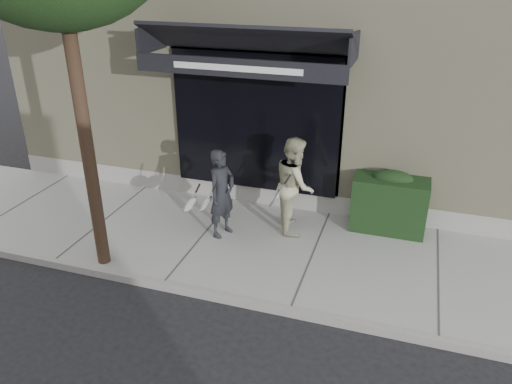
% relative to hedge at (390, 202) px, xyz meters
% --- Properties ---
extents(ground, '(80.00, 80.00, 0.00)m').
position_rel_hedge_xyz_m(ground, '(-1.10, -1.25, -0.66)').
color(ground, black).
rests_on(ground, ground).
extents(sidewalk, '(20.00, 3.00, 0.12)m').
position_rel_hedge_xyz_m(sidewalk, '(-1.10, -1.25, -0.60)').
color(sidewalk, gray).
rests_on(sidewalk, ground).
extents(curb, '(20.00, 0.10, 0.14)m').
position_rel_hedge_xyz_m(curb, '(-1.10, -2.80, -0.59)').
color(curb, gray).
rests_on(curb, ground).
extents(building_facade, '(14.30, 8.04, 5.64)m').
position_rel_hedge_xyz_m(building_facade, '(-1.11, 3.71, 2.08)').
color(building_facade, '#B4AC89').
rests_on(building_facade, ground).
extents(hedge, '(1.30, 0.70, 1.14)m').
position_rel_hedge_xyz_m(hedge, '(0.00, 0.00, 0.00)').
color(hedge, black).
rests_on(hedge, sidewalk).
extents(pedestrian_front, '(0.86, 0.85, 1.60)m').
position_rel_hedge_xyz_m(pedestrian_front, '(-2.78, -1.13, 0.26)').
color(pedestrian_front, black).
rests_on(pedestrian_front, sidewalk).
extents(pedestrian_back, '(0.90, 1.03, 1.74)m').
position_rel_hedge_xyz_m(pedestrian_back, '(-1.63, -0.52, 0.33)').
color(pedestrian_back, '#ADAD8A').
rests_on(pedestrian_back, sidewalk).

